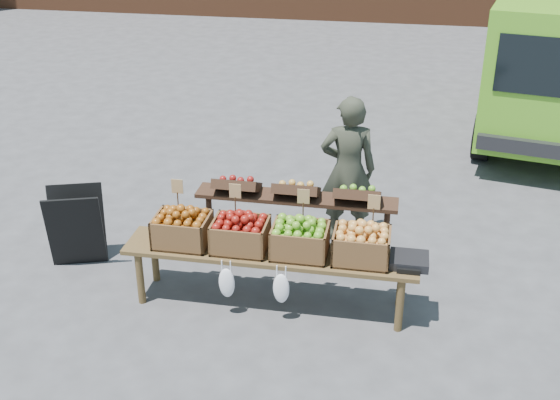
% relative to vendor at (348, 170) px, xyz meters
% --- Properties ---
extents(ground, '(80.00, 80.00, 0.00)m').
position_rel_vendor_xyz_m(ground, '(-1.62, -1.66, -0.82)').
color(ground, '#454547').
extents(vendor, '(0.65, 0.47, 1.63)m').
position_rel_vendor_xyz_m(vendor, '(0.00, 0.00, 0.00)').
color(vendor, '#2F3225').
rests_on(vendor, ground).
extents(chalkboard_sign, '(0.62, 0.46, 0.84)m').
position_rel_vendor_xyz_m(chalkboard_sign, '(-2.65, -1.03, -0.40)').
color(chalkboard_sign, black).
rests_on(chalkboard_sign, ground).
extents(back_table, '(2.10, 0.44, 1.04)m').
position_rel_vendor_xyz_m(back_table, '(-0.44, -0.68, -0.30)').
color(back_table, '#311E13').
rests_on(back_table, ground).
extents(display_bench, '(2.70, 0.56, 0.57)m').
position_rel_vendor_xyz_m(display_bench, '(-0.57, -1.40, -0.53)').
color(display_bench, '#4F3B1F').
rests_on(display_bench, ground).
extents(crate_golden_apples, '(0.50, 0.40, 0.28)m').
position_rel_vendor_xyz_m(crate_golden_apples, '(-1.39, -1.40, -0.11)').
color(crate_golden_apples, '#975013').
rests_on(crate_golden_apples, display_bench).
extents(crate_russet_pears, '(0.50, 0.40, 0.28)m').
position_rel_vendor_xyz_m(crate_russet_pears, '(-0.84, -1.40, -0.11)').
color(crate_russet_pears, maroon).
rests_on(crate_russet_pears, display_bench).
extents(crate_red_apples, '(0.50, 0.40, 0.28)m').
position_rel_vendor_xyz_m(crate_red_apples, '(-0.29, -1.40, -0.11)').
color(crate_red_apples, '#5C9A28').
rests_on(crate_red_apples, display_bench).
extents(crate_green_apples, '(0.50, 0.40, 0.28)m').
position_rel_vendor_xyz_m(crate_green_apples, '(0.26, -1.40, -0.11)').
color(crate_green_apples, gold).
rests_on(crate_green_apples, display_bench).
extents(weighing_scale, '(0.34, 0.30, 0.08)m').
position_rel_vendor_xyz_m(weighing_scale, '(0.68, -1.40, -0.21)').
color(weighing_scale, black).
rests_on(weighing_scale, display_bench).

